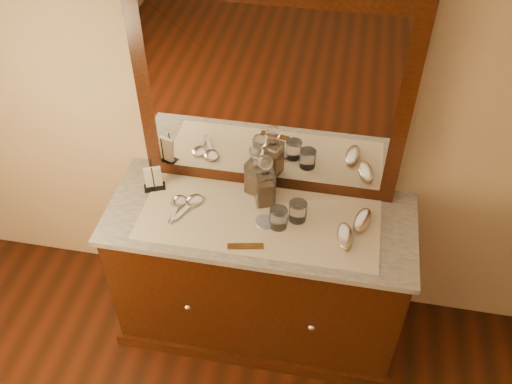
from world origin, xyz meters
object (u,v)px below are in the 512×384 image
comb (246,246)px  brush_far (362,221)px  napkin_rack (153,178)px  decanter_right (265,185)px  dresser_cabinet (260,276)px  brush_near (345,237)px  pin_dish (265,222)px  hand_mirror_outer (177,204)px  hand_mirror_inner (192,203)px  mirror_frame (271,96)px  decanter_left (256,174)px

comb → brush_far: 0.55m
napkin_rack → decanter_right: bearing=-0.0°
dresser_cabinet → brush_near: 0.61m
pin_dish → hand_mirror_outer: 0.43m
pin_dish → hand_mirror_inner: 0.36m
mirror_frame → comb: mirror_frame is taller
dresser_cabinet → decanter_left: size_ratio=5.05×
mirror_frame → hand_mirror_inner: size_ratio=5.89×
pin_dish → brush_far: size_ratio=0.51×
dresser_cabinet → hand_mirror_outer: hand_mirror_outer is taller
mirror_frame → brush_far: (0.47, -0.21, -0.47)m
hand_mirror_inner → pin_dish: bearing=-9.2°
decanter_left → brush_far: decanter_left is taller
dresser_cabinet → comb: (-0.03, -0.20, 0.45)m
comb → hand_mirror_outer: (-0.37, 0.19, 0.00)m
pin_dish → dresser_cabinet: bearing=125.0°
brush_near → decanter_left: bearing=151.0°
pin_dish → comb: 0.17m
dresser_cabinet → mirror_frame: (0.00, 0.25, 0.94)m
decanter_left → brush_far: bearing=-14.3°
mirror_frame → decanter_left: mirror_frame is taller
dresser_cabinet → napkin_rack: (-0.54, 0.10, 0.50)m
decanter_right → mirror_frame: bearing=91.9°
dresser_cabinet → decanter_right: 0.56m
comb → hand_mirror_outer: size_ratio=0.84×
comb → hand_mirror_inner: size_ratio=0.78×
pin_dish → decanter_left: (-0.08, 0.21, 0.10)m
brush_far → pin_dish: bearing=-170.1°
brush_near → comb: bearing=-164.3°
brush_near → pin_dish: bearing=174.1°
mirror_frame → decanter_right: mirror_frame is taller
mirror_frame → decanter_left: size_ratio=4.33×
dresser_cabinet → napkin_rack: bearing=169.8°
dresser_cabinet → comb: bearing=-98.2°
decanter_left → mirror_frame: bearing=58.0°
decanter_left → decanter_right: (0.05, -0.07, 0.00)m
pin_dish → comb: size_ratio=0.54×
pin_dish → hand_mirror_inner: (-0.36, 0.06, 0.00)m
brush_near → brush_far: (0.07, 0.11, -0.00)m
decanter_right → comb: bearing=-96.4°
mirror_frame → decanter_left: 0.40m
pin_dish → napkin_rack: 0.59m
mirror_frame → decanter_right: (0.00, -0.15, -0.39)m
decanter_left → brush_far: 0.54m
napkin_rack → brush_near: (0.93, -0.18, -0.04)m
comb → hand_mirror_inner: (-0.30, 0.21, 0.00)m
brush_near → brush_far: size_ratio=1.00×
hand_mirror_inner → decanter_left: bearing=27.9°
decanter_left → pin_dish: bearing=-69.4°
decanter_left → hand_mirror_outer: (-0.35, -0.17, -0.10)m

